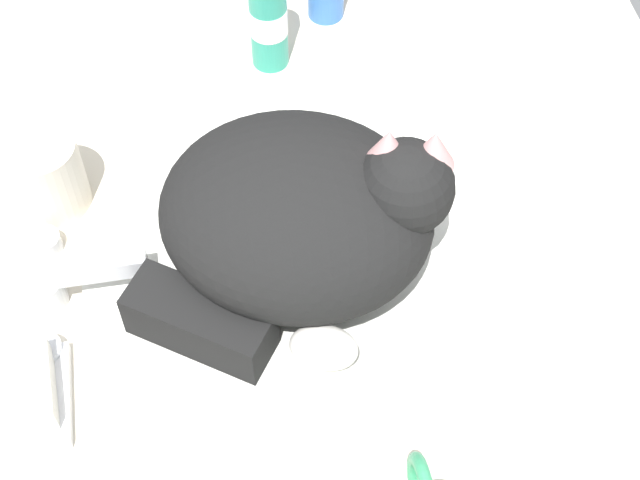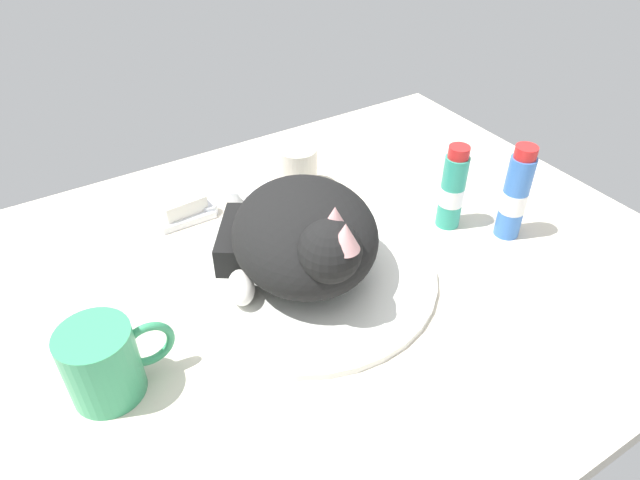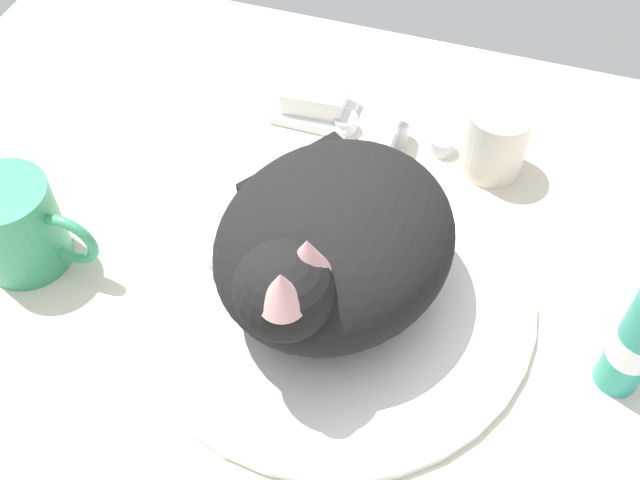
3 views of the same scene
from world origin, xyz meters
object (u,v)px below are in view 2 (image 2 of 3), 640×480
Objects in this scene: faucet at (243,196)px; coffee_mug at (104,362)px; cat at (304,236)px; toothpaste_bottle at (453,190)px; mouthwash_bottle at (515,195)px; soap_bar at (182,204)px; rinse_cup at (298,168)px.

faucet is 38.85cm from coffee_mug.
cat is at bearing -91.36° from faucet.
toothpaste_bottle is 9.25cm from mouthwash_bottle.
faucet is 1.99× the size of soap_bar.
cat is 2.31× the size of coffee_mug.
mouthwash_bottle is (21.07, -29.13, 3.42)cm from rinse_cup.
faucet is 33.90cm from toothpaste_bottle.
soap_bar is 0.50× the size of toothpaste_bottle.
cat is 2.09× the size of toothpaste_bottle.
cat reaches higher than rinse_cup.
faucet is 11.14cm from rinse_cup.
rinse_cup is (11.00, 0.83, 1.57)cm from faucet.
coffee_mug is at bearing 177.40° from mouthwash_bottle.
rinse_cup is at bearing 62.01° from cat.
soap_bar is (-9.57, 2.93, 0.27)cm from faucet.
soap_bar is 52.26cm from mouthwash_bottle.
soap_bar is at bearing 143.13° from mouthwash_bottle.
coffee_mug reaches higher than faucet.
soap_bar is at bearing 162.98° from faucet.
cat is 4.19× the size of soap_bar.
mouthwash_bottle reaches higher than soap_bar.
toothpaste_bottle is at bearing -39.58° from faucet.
rinse_cup is 26.93cm from toothpaste_bottle.
coffee_mug is 55.29cm from toothpaste_bottle.
mouthwash_bottle is at bearing -48.18° from toothpaste_bottle.
coffee_mug is 1.66× the size of rinse_cup.
toothpaste_bottle reaches higher than coffee_mug.
mouthwash_bottle reaches higher than faucet.
soap_bar is at bearing 174.18° from rinse_cup.
coffee_mug reaches higher than soap_bar.
rinse_cup is (11.49, 21.62, -3.91)cm from cat.
faucet is 0.90× the size of mouthwash_bottle.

